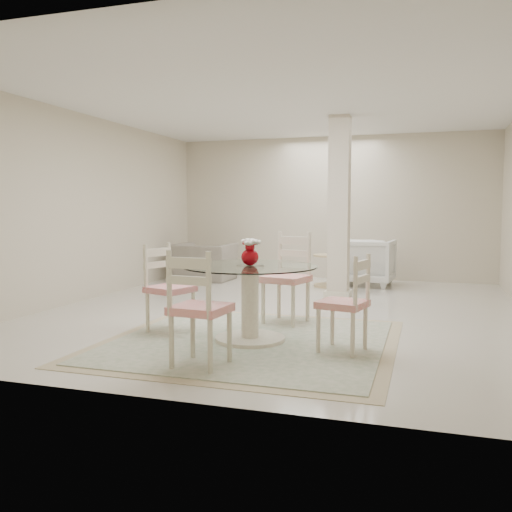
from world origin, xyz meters
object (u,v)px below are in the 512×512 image
(dining_chair_north, at_px, (289,270))
(dining_chair_west, at_px, (166,281))
(dining_table, at_px, (250,303))
(side_table, at_px, (329,272))
(column, at_px, (339,208))
(recliner_taupe, at_px, (204,262))
(armchair_white, at_px, (367,262))
(dining_chair_south, at_px, (196,300))
(red_vase, at_px, (250,252))
(dining_chair_east, at_px, (349,296))

(dining_chair_north, bearing_deg, dining_chair_west, -129.95)
(dining_table, bearing_deg, side_table, 88.80)
(column, distance_m, recliner_taupe, 3.11)
(armchair_white, bearing_deg, side_table, 37.91)
(dining_chair_west, relative_size, armchair_white, 1.17)
(dining_chair_south, distance_m, armchair_white, 5.55)
(red_vase, relative_size, recliner_taupe, 0.26)
(dining_chair_north, xyz_separation_m, dining_chair_south, (-0.28, -2.03, -0.04))
(dining_chair_north, distance_m, side_table, 3.08)
(red_vase, xyz_separation_m, dining_chair_south, (-0.14, -1.01, -0.33))
(dining_chair_north, height_order, recliner_taupe, dining_chair_north)
(red_vase, bearing_deg, recliner_taupe, 118.47)
(armchair_white, bearing_deg, dining_chair_north, 85.73)
(dining_chair_west, xyz_separation_m, recliner_taupe, (-1.28, 4.07, -0.21))
(dining_chair_south, bearing_deg, armchair_white, -93.63)
(dining_chair_east, xyz_separation_m, dining_chair_north, (-0.86, 1.16, 0.08))
(dining_table, relative_size, dining_chair_west, 1.27)
(dining_chair_south, distance_m, side_table, 5.11)
(armchair_white, bearing_deg, dining_chair_west, 73.30)
(dining_chair_east, height_order, armchair_white, dining_chair_east)
(dining_chair_west, bearing_deg, dining_chair_east, -79.82)
(dining_chair_north, relative_size, dining_chair_west, 1.11)
(dining_chair_east, bearing_deg, dining_table, -84.91)
(dining_chair_south, xyz_separation_m, side_table, (0.22, 5.09, -0.32))
(dining_chair_east, bearing_deg, dining_chair_west, -85.09)
(column, distance_m, red_vase, 3.10)
(armchair_white, xyz_separation_m, side_table, (-0.61, -0.40, -0.15))
(red_vase, distance_m, dining_chair_south, 1.07)
(dining_chair_east, height_order, side_table, dining_chair_east)
(dining_chair_east, height_order, dining_chair_west, dining_chair_west)
(recliner_taupe, relative_size, armchair_white, 1.17)
(dining_table, height_order, dining_chair_south, dining_chair_south)
(dining_chair_south, bearing_deg, recliner_taupe, -62.69)
(red_vase, distance_m, dining_chair_east, 1.08)
(dining_chair_south, bearing_deg, red_vase, -92.76)
(column, relative_size, dining_chair_south, 2.45)
(dining_chair_north, distance_m, recliner_taupe, 4.03)
(column, relative_size, armchair_white, 3.01)
(column, bearing_deg, recliner_taupe, 156.41)
(red_vase, bearing_deg, column, 82.42)
(dining_chair_north, distance_m, dining_chair_south, 2.05)
(dining_chair_north, height_order, dining_chair_west, dining_chair_north)
(recliner_taupe, bearing_deg, red_vase, 118.95)
(column, xyz_separation_m, dining_chair_south, (-0.54, -4.06, -0.77))
(column, bearing_deg, red_vase, -97.58)
(dining_table, xyz_separation_m, dining_chair_south, (-0.13, -1.01, 0.19))
(red_vase, height_order, recliner_taupe, red_vase)
(dining_chair_east, relative_size, dining_chair_west, 0.96)
(dining_chair_south, relative_size, recliner_taupe, 1.05)
(red_vase, distance_m, recliner_taupe, 4.84)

